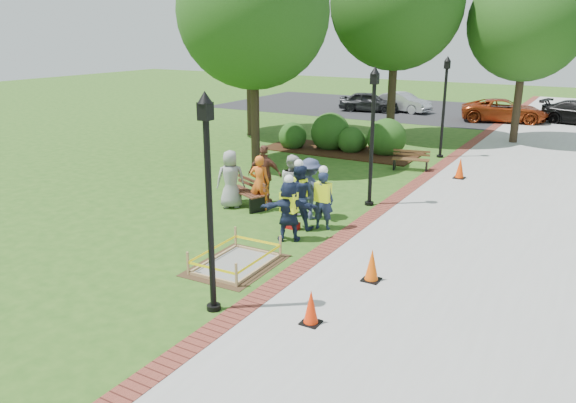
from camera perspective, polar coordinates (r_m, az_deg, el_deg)
The scene contains 34 objects.
ground at distance 14.23m, azimuth -4.19°, elevation -4.78°, with size 100.00×100.00×0.00m, color #285116.
sidewalk at distance 21.67m, azimuth 22.57°, elevation 1.64°, with size 6.00×60.00×0.02m, color #9E9E99.
brick_edging at distance 22.28m, azimuth 14.32°, elevation 2.84°, with size 0.50×60.00×0.03m, color maroon.
mulch_bed at distance 25.71m, azimuth 5.39°, elevation 5.16°, with size 7.00×3.00×0.05m, color #381E0F.
parking_lot at distance 38.96m, azimuth 18.98°, elevation 8.34°, with size 36.00×12.00×0.01m, color black.
wet_concrete_pad at distance 13.17m, azimuth -5.31°, elevation -5.56°, with size 1.75×2.34×0.55m.
bench_near at distance 17.46m, azimuth -4.35°, elevation 0.33°, with size 1.66×1.12×0.86m.
bench_far at distance 22.53m, azimuth 12.34°, elevation 3.73°, with size 1.49×0.77×0.77m.
cone_front at distance 10.60m, azimuth 2.35°, elevation -10.76°, with size 0.35×0.35×0.70m.
cone_back at distance 12.42m, azimuth 8.51°, elevation -6.49°, with size 0.38×0.38×0.75m.
cone_far at distance 21.65m, azimuth 17.07°, elevation 3.21°, with size 0.40×0.40×0.79m.
toolbox at distance 15.54m, azimuth 0.49°, elevation -2.45°, with size 0.37×0.21×0.19m, color #B70E10.
lamp_near at distance 10.44m, azimuth -8.06°, elevation 1.32°, with size 0.28×0.28×4.26m.
lamp_mid at distance 17.29m, azimuth 8.59°, elevation 7.53°, with size 0.28×0.28×4.26m.
lamp_far at distance 24.83m, azimuth 15.61°, elevation 9.95°, with size 0.28×0.28×4.26m.
tree_left at distance 22.44m, azimuth -3.55°, elevation 18.67°, with size 5.82×5.82×8.85m.
tree_back at distance 28.58m, azimuth 10.98°, elevation 19.18°, with size 6.30×6.30×9.66m.
tree_right at distance 29.28m, azimuth 23.11°, elevation 16.34°, with size 5.35×5.35×8.27m.
shrub_a at distance 26.28m, azimuth 0.47°, elevation 5.45°, with size 1.30×1.30×1.30m, color #214A15.
shrub_b at distance 26.22m, azimuth 4.28°, elevation 5.38°, with size 1.80×1.80×1.80m, color #214A15.
shrub_c at distance 25.57m, azimuth 6.39°, elevation 5.02°, with size 1.23×1.23×1.23m, color #214A15.
shrub_d at distance 25.33m, azimuth 9.90°, elevation 4.75°, with size 1.72×1.72×1.72m, color #214A15.
shrub_e at distance 26.29m, azimuth 7.15°, elevation 5.32°, with size 0.86×0.86×0.86m, color #214A15.
casual_person_a at distance 17.29m, azimuth -5.84°, elevation 2.27°, with size 0.68×0.64×1.79m.
casual_person_b at distance 17.02m, azimuth -2.90°, elevation 1.91°, with size 0.62×0.50×1.69m.
casual_person_c at distance 16.65m, azimuth 0.48°, elevation 1.76°, with size 0.68×0.61×1.78m.
casual_person_d at distance 17.61m, azimuth -2.38°, elevation 2.74°, with size 0.67×0.51×1.87m.
casual_person_e at distance 16.19m, azimuth 2.27°, elevation 1.30°, with size 0.65×0.51×1.78m.
hivis_worker_a at distance 14.45m, azimuth 0.09°, elevation -0.66°, with size 0.62×0.54×1.77m.
hivis_worker_b at distance 15.32m, azimuth 3.56°, elevation 0.38°, with size 0.58×0.43×1.79m.
hivis_worker_c at distance 15.31m, azimuth 1.09°, elevation 0.69°, with size 0.65×0.49×1.96m.
parked_car_a at distance 38.71m, azimuth 8.17°, elevation 9.03°, with size 4.43×1.93×1.45m, color #242426.
parked_car_b at distance 38.92m, azimuth 11.46°, elevation 8.91°, with size 4.30×1.87×1.40m, color #A7A7AC.
parked_car_c at distance 36.29m, azimuth 20.98°, elevation 7.56°, with size 4.53×1.97×1.48m, color #9A3613.
Camera 1 is at (7.52, -10.87, 5.28)m, focal length 35.00 mm.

